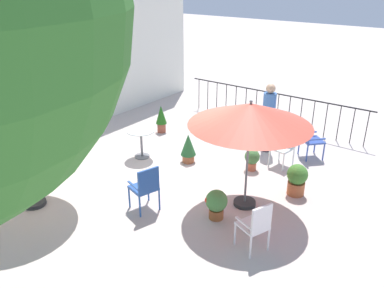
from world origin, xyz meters
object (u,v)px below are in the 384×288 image
Objects in this scene: cafe_table_0 at (141,139)px; potted_plant_3 at (161,118)px; patio_umbrella_0 at (250,115)px; potted_plant_4 at (252,158)px; potted_plant_2 at (216,203)px; patio_chair_1 at (284,145)px; patio_chair_0 at (309,138)px; patio_chair_3 at (256,224)px; potted_plant_0 at (297,179)px; standing_person at (268,117)px; patio_chair_2 at (146,186)px; potted_plant_5 at (294,131)px; patio_umbrella_1 at (18,115)px; potted_plant_1 at (188,147)px.

potted_plant_3 reaches higher than cafe_table_0.
potted_plant_4 is at bearing 23.74° from patio_umbrella_0.
potted_plant_2 is 0.73× the size of potted_plant_3.
patio_chair_1 is 2.83m from potted_plant_2.
patio_chair_0 is 4.02m from patio_chair_3.
standing_person is (1.60, 1.50, 0.57)m from potted_plant_0.
patio_chair_2 is at bearing 132.79° from patio_umbrella_0.
patio_umbrella_1 is at bearing 155.15° from potted_plant_5.
patio_umbrella_0 is at bearing 36.30° from patio_chair_3.
standing_person is at bearing 43.12° from potted_plant_0.
patio_chair_2 reaches higher than cafe_table_0.
potted_plant_5 is at bearing -24.85° from patio_umbrella_1.
patio_umbrella_1 is at bearing 146.70° from patio_chair_0.
patio_umbrella_1 is 3.11× the size of potted_plant_1.
patio_chair_3 is 4.90m from potted_plant_5.
potted_plant_4 is 0.79× the size of potted_plant_5.
patio_chair_1 reaches higher than potted_plant_0.
cafe_table_0 is 3.24m from standing_person.
patio_chair_3 reaches higher than potted_plant_2.
patio_chair_1 is 0.97× the size of patio_chair_2.
potted_plant_0 is (3.52, -4.00, -1.54)m from patio_umbrella_1.
patio_chair_3 is 1.14× the size of potted_plant_3.
potted_plant_1 is at bearing 67.62° from patio_umbrella_0.
patio_umbrella_0 reaches higher than patio_chair_0.
cafe_table_0 is 1.21m from potted_plant_1.
patio_umbrella_0 reaches higher than potted_plant_5.
cafe_table_0 is at bearing 113.25° from potted_plant_1.
patio_chair_1 is at bearing -34.80° from patio_umbrella_1.
patio_chair_3 is 0.52× the size of standing_person.
patio_chair_1 is at bearing 35.81° from potted_plant_0.
patio_umbrella_1 reaches higher than cafe_table_0.
cafe_table_0 is 1.24× the size of potted_plant_2.
patio_chair_1 is 1.41× the size of potted_plant_5.
patio_chair_3 is (-3.97, -0.65, 0.00)m from patio_chair_0.
patio_umbrella_1 is 2.62× the size of patio_chair_0.
patio_chair_3 is 1.57× the size of potted_plant_2.
patio_chair_2 reaches higher than potted_plant_3.
patio_umbrella_0 is 2.49× the size of patio_chair_3.
potted_plant_5 is at bearing -2.36° from potted_plant_4.
potted_plant_0 is at bearing -86.85° from potted_plant_1.
patio_chair_0 is at bearing -136.01° from potted_plant_5.
standing_person is at bearing -26.07° from patio_umbrella_1.
patio_chair_0 is 1.03m from potted_plant_5.
potted_plant_1 is 1.55m from potted_plant_4.
potted_plant_4 is at bearing 71.92° from potted_plant_0.
patio_umbrella_1 reaches higher than patio_chair_0.
potted_plant_3 is (3.05, 4.68, -0.08)m from patio_chair_3.
patio_chair_3 is 1.78× the size of potted_plant_4.
potted_plant_3 is at bearing 56.92° from patio_chair_3.
patio_umbrella_1 reaches higher than patio_chair_1.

